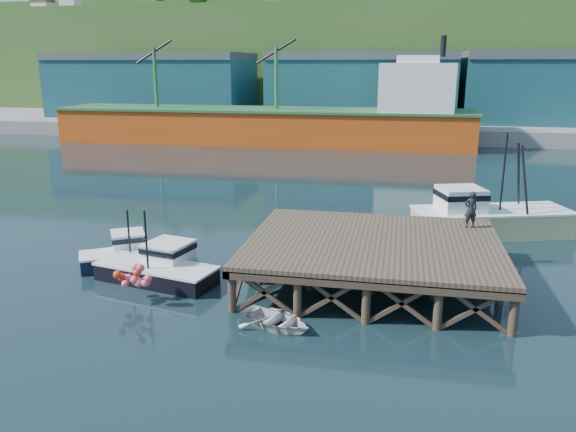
% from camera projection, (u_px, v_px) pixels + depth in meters
% --- Properties ---
extents(ground, '(300.00, 300.00, 0.00)m').
position_uv_depth(ground, '(263.00, 273.00, 28.61)').
color(ground, black).
rests_on(ground, ground).
extents(wharf, '(12.00, 10.00, 2.62)m').
position_uv_depth(wharf, '(373.00, 245.00, 26.87)').
color(wharf, brown).
rests_on(wharf, ground).
extents(far_quay, '(160.00, 40.00, 2.00)m').
position_uv_depth(far_quay, '(363.00, 122.00, 94.58)').
color(far_quay, gray).
rests_on(far_quay, ground).
extents(warehouse_left, '(32.00, 16.00, 9.00)m').
position_uv_depth(warehouse_left, '(155.00, 88.00, 95.12)').
color(warehouse_left, '#1A4857').
rests_on(warehouse_left, far_quay).
extents(warehouse_mid, '(28.00, 16.00, 9.00)m').
position_uv_depth(warehouse_mid, '(362.00, 90.00, 88.42)').
color(warehouse_mid, '#1A4857').
rests_on(warehouse_mid, far_quay).
extents(warehouse_right, '(30.00, 16.00, 9.00)m').
position_uv_depth(warehouse_right, '(566.00, 91.00, 82.67)').
color(warehouse_right, '#1A4857').
rests_on(warehouse_right, far_quay).
extents(cargo_ship, '(55.50, 10.00, 13.75)m').
position_uv_depth(cargo_ship, '(288.00, 119.00, 74.78)').
color(cargo_ship, '#C94912').
rests_on(cargo_ship, ground).
extents(hillside, '(220.00, 50.00, 22.00)m').
position_uv_depth(hillside, '(374.00, 61.00, 120.37)').
color(hillside, '#2D511E').
rests_on(hillside, ground).
extents(boat_navy, '(5.27, 4.15, 3.15)m').
position_uv_depth(boat_navy, '(130.00, 253.00, 29.77)').
color(boat_navy, black).
rests_on(boat_navy, ground).
extents(boat_black, '(6.38, 5.29, 3.73)m').
position_uv_depth(boat_black, '(159.00, 267.00, 27.56)').
color(boat_black, black).
rests_on(boat_black, ground).
extents(trawler, '(10.11, 6.16, 6.38)m').
position_uv_depth(trawler, '(488.00, 214.00, 34.85)').
color(trawler, '#D2CA88').
rests_on(trawler, ground).
extents(dinghy, '(3.79, 3.35, 0.65)m').
position_uv_depth(dinghy, '(276.00, 320.00, 22.65)').
color(dinghy, silver).
rests_on(dinghy, ground).
extents(dockworker, '(0.82, 0.67, 1.92)m').
position_uv_depth(dockworker, '(471.00, 209.00, 28.88)').
color(dockworker, black).
rests_on(dockworker, wharf).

